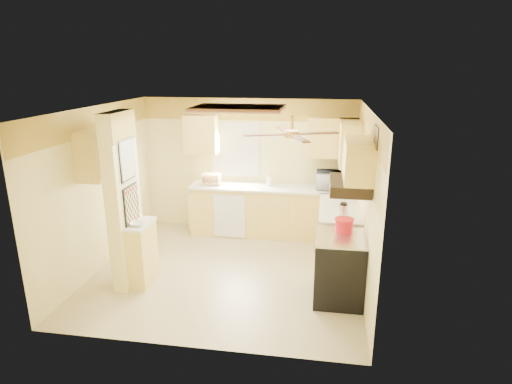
% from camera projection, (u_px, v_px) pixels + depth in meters
% --- Properties ---
extents(floor, '(4.00, 4.00, 0.00)m').
position_uv_depth(floor, '(228.00, 271.00, 6.67)').
color(floor, tan).
rests_on(floor, ground).
extents(ceiling, '(4.00, 4.00, 0.00)m').
position_uv_depth(ceiling, '(224.00, 109.00, 5.95)').
color(ceiling, white).
rests_on(ceiling, wall_back).
extents(wall_back, '(4.00, 0.00, 4.00)m').
position_uv_depth(wall_back, '(248.00, 165.00, 8.10)').
color(wall_back, '#F1E093').
rests_on(wall_back, floor).
extents(wall_front, '(4.00, 0.00, 4.00)m').
position_uv_depth(wall_front, '(186.00, 246.00, 4.51)').
color(wall_front, '#F1E093').
rests_on(wall_front, floor).
extents(wall_left, '(0.00, 3.80, 3.80)m').
position_uv_depth(wall_left, '(100.00, 188.00, 6.61)').
color(wall_left, '#F1E093').
rests_on(wall_left, floor).
extents(wall_right, '(0.00, 3.80, 3.80)m').
position_uv_depth(wall_right, '(365.00, 201.00, 6.01)').
color(wall_right, '#F1E093').
rests_on(wall_right, floor).
extents(wallpaper_border, '(4.00, 0.02, 0.40)m').
position_uv_depth(wallpaper_border, '(248.00, 109.00, 7.78)').
color(wallpaper_border, '#FFDB4B').
rests_on(wallpaper_border, wall_back).
extents(partition_column, '(0.20, 0.70, 2.50)m').
position_uv_depth(partition_column, '(123.00, 201.00, 5.99)').
color(partition_column, '#F1E093').
rests_on(partition_column, floor).
extents(partition_ledge, '(0.25, 0.55, 0.90)m').
position_uv_depth(partition_ledge, '(143.00, 255.00, 6.19)').
color(partition_ledge, '#DCC46B').
rests_on(partition_ledge, floor).
extents(ledge_top, '(0.28, 0.58, 0.04)m').
position_uv_depth(ledge_top, '(140.00, 224.00, 6.05)').
color(ledge_top, silver).
rests_on(ledge_top, partition_ledge).
extents(lower_cabinets_back, '(3.00, 0.60, 0.90)m').
position_uv_depth(lower_cabinets_back, '(272.00, 212.00, 7.98)').
color(lower_cabinets_back, '#DCC46B').
rests_on(lower_cabinets_back, floor).
extents(lower_cabinets_right, '(0.60, 1.40, 0.90)m').
position_uv_depth(lower_cabinets_right, '(339.00, 236.00, 6.85)').
color(lower_cabinets_right, '#DCC46B').
rests_on(lower_cabinets_right, floor).
extents(countertop_back, '(3.04, 0.64, 0.04)m').
position_uv_depth(countertop_back, '(272.00, 188.00, 7.83)').
color(countertop_back, silver).
rests_on(countertop_back, lower_cabinets_back).
extents(countertop_right, '(0.64, 1.44, 0.04)m').
position_uv_depth(countertop_right, '(340.00, 208.00, 6.72)').
color(countertop_right, silver).
rests_on(countertop_right, lower_cabinets_right).
extents(dishwasher_panel, '(0.58, 0.02, 0.80)m').
position_uv_depth(dishwasher_panel, '(229.00, 216.00, 7.80)').
color(dishwasher_panel, white).
rests_on(dishwasher_panel, lower_cabinets_back).
extents(window, '(0.92, 0.02, 1.02)m').
position_uv_depth(window, '(235.00, 150.00, 8.04)').
color(window, white).
rests_on(window, wall_back).
extents(upper_cab_back_left, '(0.60, 0.35, 0.70)m').
position_uv_depth(upper_cab_back_left, '(201.00, 134.00, 7.89)').
color(upper_cab_back_left, '#DCC46B').
rests_on(upper_cab_back_left, wall_back).
extents(upper_cab_back_right, '(0.90, 0.35, 0.70)m').
position_uv_depth(upper_cab_back_right, '(333.00, 138.00, 7.53)').
color(upper_cab_back_right, '#DCC46B').
rests_on(upper_cab_back_right, wall_back).
extents(upper_cab_right, '(0.35, 1.00, 0.70)m').
position_uv_depth(upper_cab_right, '(350.00, 143.00, 7.04)').
color(upper_cab_right, '#DCC46B').
rests_on(upper_cab_right, wall_right).
extents(upper_cab_left_wall, '(0.35, 0.75, 0.70)m').
position_uv_depth(upper_cab_left_wall, '(98.00, 154.00, 6.17)').
color(upper_cab_left_wall, '#DCC46B').
rests_on(upper_cab_left_wall, wall_left).
extents(upper_cab_over_stove, '(0.35, 0.76, 0.52)m').
position_uv_depth(upper_cab_over_stove, '(358.00, 160.00, 5.31)').
color(upper_cab_over_stove, '#DCC46B').
rests_on(upper_cab_over_stove, wall_right).
extents(stove, '(0.68, 0.77, 0.92)m').
position_uv_depth(stove, '(339.00, 268.00, 5.76)').
color(stove, black).
rests_on(stove, floor).
extents(range_hood, '(0.50, 0.76, 0.14)m').
position_uv_depth(range_hood, '(350.00, 185.00, 5.42)').
color(range_hood, black).
rests_on(range_hood, upper_cab_over_stove).
extents(poster_menu, '(0.02, 0.42, 0.57)m').
position_uv_depth(poster_menu, '(127.00, 160.00, 5.80)').
color(poster_menu, black).
rests_on(poster_menu, partition_column).
extents(poster_nashville, '(0.02, 0.42, 0.57)m').
position_uv_depth(poster_nashville, '(131.00, 205.00, 5.99)').
color(poster_nashville, black).
rests_on(poster_nashville, partition_column).
extents(ceiling_light_panel, '(1.35, 0.95, 0.06)m').
position_uv_depth(ceiling_light_panel, '(238.00, 108.00, 6.42)').
color(ceiling_light_panel, brown).
rests_on(ceiling_light_panel, ceiling).
extents(ceiling_fan, '(1.15, 1.15, 0.26)m').
position_uv_depth(ceiling_fan, '(292.00, 133.00, 5.20)').
color(ceiling_fan, gold).
rests_on(ceiling_fan, ceiling).
extents(vent_grate, '(0.02, 0.40, 0.25)m').
position_uv_depth(vent_grate, '(377.00, 137.00, 4.86)').
color(vent_grate, black).
rests_on(vent_grate, wall_right).
extents(microwave, '(0.58, 0.39, 0.32)m').
position_uv_depth(microwave, '(332.00, 180.00, 7.65)').
color(microwave, white).
rests_on(microwave, countertop_back).
extents(bowl, '(0.21, 0.21, 0.05)m').
position_uv_depth(bowl, '(137.00, 224.00, 5.94)').
color(bowl, white).
rests_on(bowl, ledge_top).
extents(dutch_oven, '(0.26, 0.26, 0.17)m').
position_uv_depth(dutch_oven, '(344.00, 225.00, 5.81)').
color(dutch_oven, red).
rests_on(dutch_oven, stove).
extents(kettle, '(0.15, 0.15, 0.22)m').
position_uv_depth(kettle, '(343.00, 211.00, 6.24)').
color(kettle, silver).
rests_on(kettle, countertop_right).
extents(dish_rack, '(0.37, 0.29, 0.20)m').
position_uv_depth(dish_rack, '(211.00, 180.00, 7.97)').
color(dish_rack, tan).
rests_on(dish_rack, countertop_back).
extents(utensil_crock, '(0.12, 0.12, 0.24)m').
position_uv_depth(utensil_crock, '(270.00, 181.00, 7.89)').
color(utensil_crock, white).
rests_on(utensil_crock, countertop_back).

